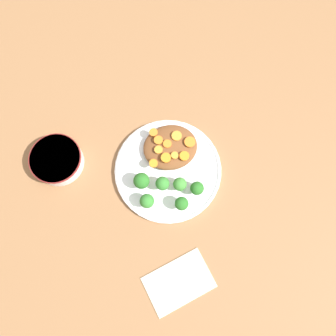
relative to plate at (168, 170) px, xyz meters
name	(u,v)px	position (x,y,z in m)	size (l,w,h in m)	color
ground_plane	(168,171)	(0.00, 0.00, -0.01)	(4.00, 4.00, 0.00)	#8C603D
plate	(168,170)	(0.00, 0.00, 0.00)	(0.27, 0.27, 0.02)	white
dip_bowl	(57,160)	(-0.27, 0.09, 0.02)	(0.13, 0.13, 0.04)	silver
stew_mound	(170,147)	(0.02, 0.05, 0.02)	(0.14, 0.12, 0.03)	brown
broccoli_floret_0	(142,181)	(-0.07, -0.02, 0.04)	(0.04, 0.04, 0.05)	#759E51
broccoli_floret_1	(182,204)	(0.01, -0.10, 0.04)	(0.03, 0.03, 0.05)	#7FA85B
broccoli_floret_2	(180,184)	(0.02, -0.05, 0.03)	(0.03, 0.03, 0.05)	#7FA85B
broccoli_floret_3	(162,184)	(-0.02, -0.04, 0.03)	(0.03, 0.03, 0.05)	#7FA85B
broccoli_floret_4	(147,201)	(-0.07, -0.07, 0.04)	(0.03, 0.03, 0.05)	#759E51
broccoli_floret_5	(197,188)	(0.05, -0.07, 0.03)	(0.03, 0.03, 0.05)	#759E51
carrot_slice_0	(164,158)	(0.00, 0.02, 0.04)	(0.02, 0.02, 0.01)	orange
carrot_slice_1	(153,132)	(-0.01, 0.09, 0.04)	(0.02, 0.02, 0.00)	orange
carrot_slice_2	(177,136)	(0.04, 0.07, 0.04)	(0.03, 0.03, 0.00)	orange
carrot_slice_3	(167,144)	(0.01, 0.06, 0.04)	(0.02, 0.02, 0.00)	orange
carrot_slice_4	(184,156)	(0.05, 0.02, 0.04)	(0.02, 0.02, 0.01)	orange
carrot_slice_5	(158,150)	(-0.01, 0.05, 0.04)	(0.02, 0.02, 0.00)	orange
carrot_slice_6	(158,140)	(-0.01, 0.07, 0.04)	(0.02, 0.02, 0.00)	orange
carrot_slice_7	(190,142)	(0.07, 0.05, 0.04)	(0.03, 0.03, 0.01)	orange
carrot_slice_8	(175,155)	(0.02, 0.02, 0.04)	(0.02, 0.02, 0.01)	orange
carrot_slice_9	(153,163)	(-0.03, 0.02, 0.04)	(0.02, 0.02, 0.01)	orange
napkin	(179,282)	(-0.04, -0.27, -0.01)	(0.17, 0.13, 0.01)	beige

